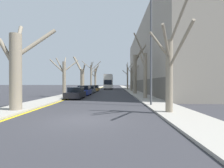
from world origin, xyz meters
TOP-DOWN VIEW (x-y plane):
  - ground_plane at (0.00, 0.00)m, footprint 300.00×300.00m
  - sidewalk_left at (-5.46, 50.00)m, footprint 2.54×120.00m
  - sidewalk_right at (5.46, 50.00)m, footprint 2.54×120.00m
  - building_facade_right at (11.72, 29.62)m, footprint 10.08×45.37m
  - kerb_line_stripe at (-4.01, 50.00)m, footprint 0.24×120.00m
  - street_tree_left_0 at (-4.94, 2.69)m, footprint 3.36×2.25m
  - street_tree_left_1 at (-5.26, 14.38)m, footprint 3.56×2.51m
  - street_tree_left_2 at (-5.16, 26.04)m, footprint 2.72×1.55m
  - street_tree_left_3 at (-4.88, 37.71)m, footprint 5.03×2.15m
  - street_tree_left_4 at (-5.06, 48.51)m, footprint 2.62×3.14m
  - street_tree_right_0 at (4.96, 1.73)m, footprint 1.93×3.35m
  - street_tree_right_1 at (5.14, 12.07)m, footprint 1.84×4.82m
  - street_tree_right_2 at (5.04, 20.84)m, footprint 2.28×1.19m
  - street_tree_right_3 at (5.22, 30.17)m, footprint 2.40×2.28m
  - street_tree_right_4 at (4.99, 40.44)m, footprint 2.98×3.91m
  - double_decker_bus at (-0.53, 45.10)m, footprint 2.53×10.39m
  - parked_car_0 at (-3.13, 12.00)m, footprint 1.80×4.22m
  - parked_car_1 at (-3.13, 17.49)m, footprint 1.79×4.47m
  - parked_car_2 at (-3.13, 23.84)m, footprint 1.76×3.95m
  - parked_car_3 at (-3.13, 30.55)m, footprint 1.82×4.55m
  - lamp_post at (4.48, 5.41)m, footprint 1.40×0.20m

SIDE VIEW (x-z plane):
  - ground_plane at x=0.00m, z-range 0.00..0.00m
  - kerb_line_stripe at x=-4.01m, z-range 0.00..0.01m
  - sidewalk_left at x=-5.46m, z-range 0.00..0.12m
  - sidewalk_right at x=5.46m, z-range 0.00..0.12m
  - parked_car_2 at x=-3.13m, z-range -0.03..1.31m
  - parked_car_3 at x=-3.13m, z-range -0.04..1.35m
  - parked_car_0 at x=-3.13m, z-range -0.04..1.35m
  - parked_car_1 at x=-3.13m, z-range -0.05..1.46m
  - double_decker_bus at x=-0.53m, z-range 0.29..4.70m
  - street_tree_right_0 at x=4.96m, z-range -0.63..6.16m
  - street_tree_left_1 at x=-5.26m, z-range -0.03..5.60m
  - street_tree_left_0 at x=-4.94m, z-range -0.21..6.05m
  - street_tree_left_2 at x=-5.16m, z-range -0.70..6.54m
  - street_tree_right_3 at x=5.22m, z-range -0.06..6.08m
  - street_tree_right_1 at x=5.14m, z-range -0.58..6.85m
  - street_tree_left_4 at x=-5.06m, z-range -0.10..7.35m
  - street_tree_right_4 at x=4.99m, z-range -0.27..7.64m
  - street_tree_right_2 at x=5.04m, z-range -0.48..8.07m
  - street_tree_left_3 at x=-4.88m, z-range 0.09..7.82m
  - lamp_post at x=4.48m, z-range 0.47..9.58m
  - building_facade_right at x=11.72m, z-range -0.01..13.99m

